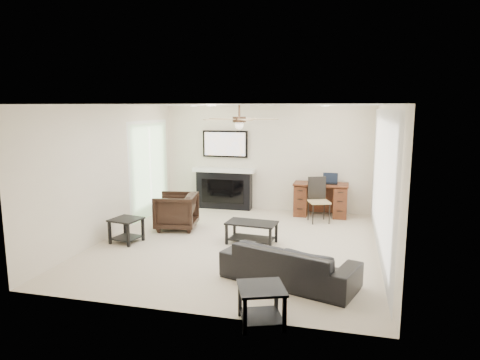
{
  "coord_description": "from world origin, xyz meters",
  "views": [
    {
      "loc": [
        1.87,
        -7.28,
        2.47
      ],
      "look_at": [
        0.02,
        0.06,
        1.17
      ],
      "focal_mm": 32.0,
      "sensor_mm": 36.0,
      "label": 1
    }
  ],
  "objects_px": {
    "coffee_table": "(252,233)",
    "desk": "(321,200)",
    "armchair": "(176,211)",
    "sofa": "(289,264)",
    "fireplace_unit": "(224,170)"
  },
  "relations": [
    {
      "from": "sofa",
      "to": "fireplace_unit",
      "type": "height_order",
      "value": "fireplace_unit"
    },
    {
      "from": "armchair",
      "to": "desk",
      "type": "bearing_deg",
      "value": 113.27
    },
    {
      "from": "armchair",
      "to": "fireplace_unit",
      "type": "relative_size",
      "value": 0.42
    },
    {
      "from": "fireplace_unit",
      "to": "desk",
      "type": "bearing_deg",
      "value": -4.29
    },
    {
      "from": "armchair",
      "to": "sofa",
      "type": "bearing_deg",
      "value": 41.04
    },
    {
      "from": "coffee_table",
      "to": "desk",
      "type": "height_order",
      "value": "desk"
    },
    {
      "from": "sofa",
      "to": "armchair",
      "type": "xyz_separation_m",
      "value": [
        -2.6,
        2.15,
        0.09
      ]
    },
    {
      "from": "sofa",
      "to": "armchair",
      "type": "bearing_deg",
      "value": -21.54
    },
    {
      "from": "coffee_table",
      "to": "fireplace_unit",
      "type": "height_order",
      "value": "fireplace_unit"
    },
    {
      "from": "desk",
      "to": "armchair",
      "type": "bearing_deg",
      "value": -147.36
    },
    {
      "from": "coffee_table",
      "to": "desk",
      "type": "xyz_separation_m",
      "value": [
        1.09,
        2.34,
        0.18
      ]
    },
    {
      "from": "coffee_table",
      "to": "desk",
      "type": "distance_m",
      "value": 2.58
    },
    {
      "from": "armchair",
      "to": "desk",
      "type": "xyz_separation_m",
      "value": [
        2.79,
        1.79,
        0.01
      ]
    },
    {
      "from": "armchair",
      "to": "fireplace_unit",
      "type": "bearing_deg",
      "value": 157.84
    },
    {
      "from": "armchair",
      "to": "desk",
      "type": "height_order",
      "value": "desk"
    }
  ]
}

